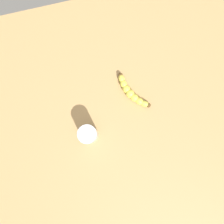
# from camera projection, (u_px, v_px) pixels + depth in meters

# --- Properties ---
(wooden_tabletop) EXTENTS (1.20, 1.20, 0.03)m
(wooden_tabletop) POSITION_uv_depth(u_px,v_px,m) (120.00, 126.00, 0.86)
(wooden_tabletop) COLOR tan
(wooden_tabletop) RESTS_ON ground
(banana) EXTENTS (0.17, 0.10, 0.03)m
(banana) POSITION_uv_depth(u_px,v_px,m) (131.00, 93.00, 0.85)
(banana) COLOR #DCD248
(banana) RESTS_ON wooden_tabletop
(smoothie_glass) EXTENTS (0.07, 0.07, 0.11)m
(smoothie_glass) POSITION_uv_depth(u_px,v_px,m) (89.00, 134.00, 0.80)
(smoothie_glass) COLOR silver
(smoothie_glass) RESTS_ON wooden_tabletop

